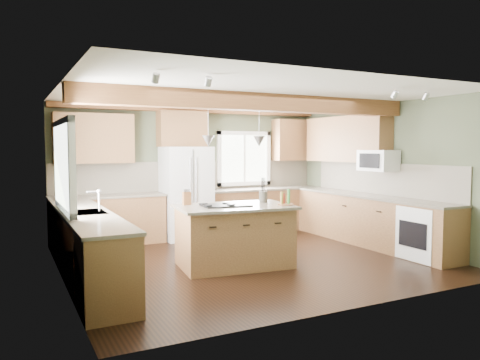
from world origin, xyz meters
name	(u,v)px	position (x,y,z in m)	size (l,w,h in m)	color
floor	(251,260)	(0.00, 0.00, 0.00)	(5.60, 5.60, 0.00)	black
ceiling	(251,95)	(0.00, 0.00, 2.60)	(5.60, 5.60, 0.00)	silver
wall_back	(193,171)	(0.00, 2.50, 1.30)	(5.60, 5.60, 0.00)	#484F38
wall_left	(62,185)	(-2.80, 0.00, 1.30)	(5.00, 5.00, 0.00)	#484F38
wall_right	(385,174)	(2.80, 0.00, 1.30)	(5.00, 5.00, 0.00)	#484F38
ceiling_beam	(258,102)	(0.00, -0.22, 2.47)	(5.55, 0.26, 0.26)	brown
soffit_trim	(195,110)	(0.00, 2.40, 2.54)	(5.55, 0.20, 0.10)	brown
backsplash_back	(194,176)	(0.00, 2.48, 1.21)	(5.58, 0.03, 0.58)	brown
backsplash_right	(382,179)	(2.78, 0.05, 1.21)	(0.03, 3.70, 0.58)	brown
base_cab_back_left	(108,221)	(-1.79, 2.20, 0.44)	(2.02, 0.60, 0.88)	brown
counter_back_left	(108,196)	(-1.79, 2.20, 0.90)	(2.06, 0.64, 0.04)	#463D33
base_cab_back_right	(264,210)	(1.49, 2.20, 0.44)	(2.62, 0.60, 0.88)	brown
counter_back_right	(264,189)	(1.49, 2.20, 0.90)	(2.66, 0.64, 0.04)	#463D33
base_cab_left	(86,247)	(-2.50, 0.05, 0.44)	(0.60, 3.70, 0.88)	brown
counter_left	(86,213)	(-2.50, 0.05, 0.90)	(0.64, 3.74, 0.04)	#463D33
base_cab_right	(370,221)	(2.50, 0.05, 0.44)	(0.60, 3.70, 0.88)	brown
counter_right	(370,196)	(2.50, 0.05, 0.90)	(0.64, 3.74, 0.04)	#463D33
upper_cab_back_left	(94,138)	(-1.99, 2.33, 1.95)	(1.40, 0.35, 0.90)	brown
upper_cab_over_fridge	(182,129)	(-0.30, 2.33, 2.15)	(0.96, 0.35, 0.70)	brown
upper_cab_right	(346,139)	(2.62, 0.90, 1.95)	(0.35, 2.20, 0.90)	brown
upper_cab_back_corner	(293,140)	(2.30, 2.33, 1.95)	(0.90, 0.35, 0.90)	brown
window_left	(62,166)	(-2.78, 0.05, 1.55)	(0.04, 1.60, 1.05)	white
window_back	(244,158)	(1.15, 2.48, 1.55)	(1.10, 0.04, 1.00)	white
sink	(86,213)	(-2.50, 0.05, 0.91)	(0.50, 0.65, 0.03)	#262628
faucet	(99,202)	(-2.32, 0.05, 1.05)	(0.02, 0.02, 0.28)	#B2B2B7
dishwasher	(106,270)	(-2.49, -1.25, 0.43)	(0.60, 0.60, 0.84)	white
oven	(426,233)	(2.49, -1.25, 0.43)	(0.60, 0.72, 0.84)	white
microwave	(378,161)	(2.58, -0.05, 1.55)	(0.40, 0.70, 0.38)	white
pendant_left	(208,141)	(-0.80, -0.17, 1.88)	(0.18, 0.18, 0.16)	#B2B2B7
pendant_right	(259,141)	(0.00, -0.26, 1.88)	(0.18, 0.18, 0.16)	#B2B2B7
refrigerator	(186,193)	(-0.30, 2.12, 0.90)	(0.90, 0.74, 1.80)	silver
island	(234,237)	(-0.40, -0.22, 0.44)	(1.60, 0.98, 0.88)	brown
island_top	(234,207)	(-0.40, -0.22, 0.90)	(1.71, 1.09, 0.04)	#463D33
cooktop	(226,205)	(-0.53, -0.20, 0.93)	(0.69, 0.46, 0.02)	black
knife_block	(187,198)	(-1.01, 0.17, 1.02)	(0.12, 0.09, 0.19)	brown
utensil_crock	(263,197)	(0.19, -0.07, 1.01)	(0.13, 0.13, 0.18)	#3A322E
bottle_tray	(286,197)	(0.33, -0.50, 1.03)	(0.24, 0.24, 0.22)	brown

